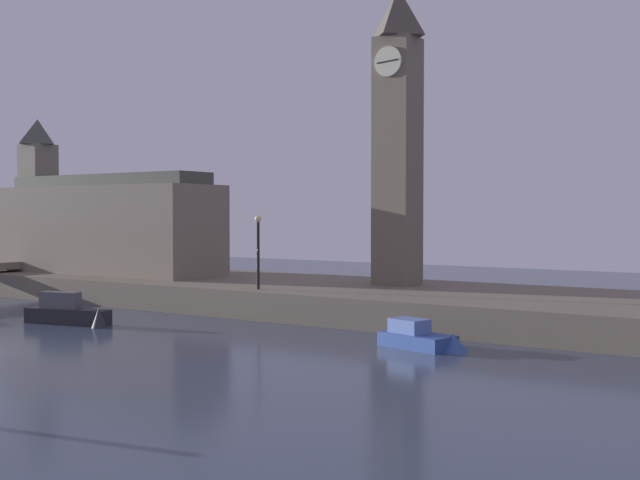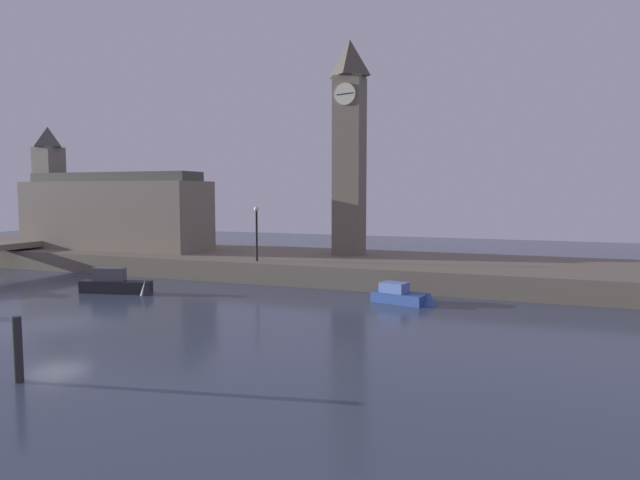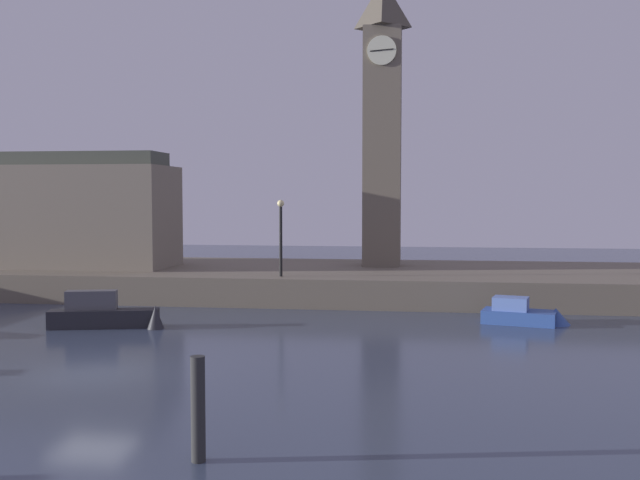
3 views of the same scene
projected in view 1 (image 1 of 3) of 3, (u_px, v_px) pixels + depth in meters
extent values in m
cube|color=#6B6051|center=(264.00, 293.00, 48.29)|extent=(70.00, 12.00, 1.50)
cube|color=#6B6051|center=(397.00, 162.00, 45.14)|extent=(2.20, 2.20, 14.00)
cylinder|color=beige|center=(388.00, 61.00, 43.98)|extent=(1.67, 0.12, 1.67)
cube|color=black|center=(387.00, 61.00, 43.93)|extent=(1.34, 0.04, 0.15)
pyramid|color=#4A4339|center=(398.00, 13.00, 44.85)|extent=(2.42, 2.42, 2.86)
cube|color=slate|center=(109.00, 230.00, 54.36)|extent=(17.09, 5.26, 5.90)
cube|color=slate|center=(39.00, 207.00, 58.45)|extent=(2.07, 2.07, 9.12)
pyramid|color=#474C42|center=(38.00, 132.00, 58.26)|extent=(2.27, 2.27, 1.87)
cube|color=#42473D|center=(108.00, 181.00, 54.25)|extent=(16.23, 3.16, 0.80)
cylinder|color=black|center=(258.00, 256.00, 42.51)|extent=(0.16, 0.16, 3.60)
sphere|color=#F2E099|center=(258.00, 219.00, 42.44)|extent=(0.36, 0.36, 0.36)
cube|color=#232328|center=(68.00, 316.00, 39.94)|extent=(4.71, 2.03, 0.78)
cube|color=#515156|center=(60.00, 300.00, 40.22)|extent=(2.22, 1.15, 0.82)
cone|color=#232328|center=(99.00, 319.00, 38.66)|extent=(1.01, 1.01, 1.16)
cube|color=#2D4C93|center=(417.00, 341.00, 32.87)|extent=(3.43, 2.28, 0.59)
cube|color=#5B7AC1|center=(409.00, 326.00, 33.06)|extent=(1.72, 1.42, 0.59)
cone|color=#2D4C93|center=(453.00, 343.00, 32.01)|extent=(1.69, 1.69, 0.79)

